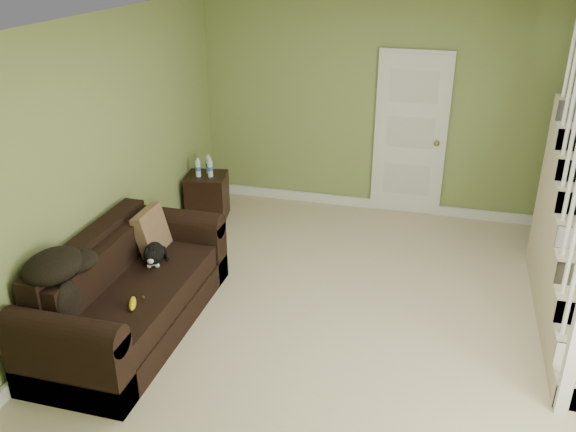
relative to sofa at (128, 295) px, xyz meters
The scene contains 13 objects.
floor 2.10m from the sofa, 13.18° to the left, with size 5.00×5.50×0.01m, color #C5B58E.
ceiling 3.07m from the sofa, 13.18° to the left, with size 5.00×5.50×0.01m, color white.
wall_back 3.92m from the sofa, 57.95° to the left, with size 5.00×0.04×2.60m, color #7F904D.
wall_left 1.18m from the sofa, 135.60° to the left, with size 0.04×5.50×2.60m, color #7F904D.
baseboard_back 3.79m from the sofa, 57.71° to the left, with size 5.00×0.04×0.12m, color white.
baseboard_left 0.71m from the sofa, 133.76° to the left, with size 0.04×5.50×0.12m, color white.
door 3.88m from the sofa, 56.32° to the left, with size 0.86×0.12×2.02m.
sofa is the anchor object (origin of this frame).
side_table 2.37m from the sofa, 95.19° to the left, with size 0.54×0.54×0.79m.
cat 0.43m from the sofa, 77.24° to the left, with size 0.31×0.48×0.24m.
banana 0.45m from the sofa, 54.08° to the right, with size 0.06×0.20×0.06m, color gold.
throw_pillow 0.69m from the sofa, 94.05° to the left, with size 0.11×0.43×0.43m, color #492F1D.
throw_blanket 0.84m from the sofa, 114.15° to the right, with size 0.40×0.53×0.22m, color black.
Camera 1 is at (0.53, -4.50, 3.18)m, focal length 38.00 mm.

